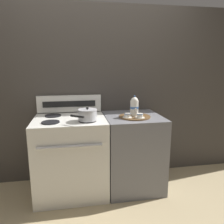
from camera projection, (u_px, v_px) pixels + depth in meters
ground_plane at (100, 188)px, 2.68m from camera, size 6.00×6.00×0.00m
wall_back at (96, 95)px, 2.79m from camera, size 6.00×0.05×2.20m
stove at (71, 156)px, 2.53m from camera, size 0.80×0.71×0.90m
control_panel at (69, 104)px, 2.71m from camera, size 0.78×0.05×0.20m
side_counter at (132, 151)px, 2.65m from camera, size 0.65×0.68×0.89m
saucepan at (87, 115)px, 2.30m from camera, size 0.28×0.30×0.14m
serving_tray at (135, 117)px, 2.49m from camera, size 0.36×0.36×0.01m
teapot at (134, 106)px, 2.48m from camera, size 0.10×0.15×0.24m
teacup_left at (140, 116)px, 2.40m from camera, size 0.11×0.11×0.05m
teacup_right at (127, 115)px, 2.42m from camera, size 0.11×0.11×0.05m
creamer_jug at (133, 111)px, 2.59m from camera, size 0.07×0.07×0.07m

